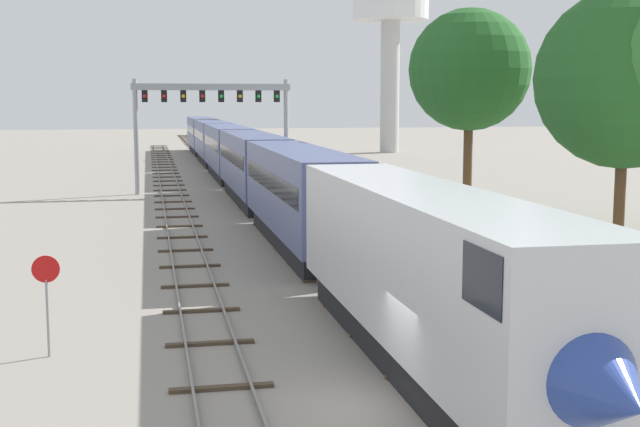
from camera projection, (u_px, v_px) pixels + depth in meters
The scene contains 9 objects.
ground_plane at pixel (379, 408), 19.97m from camera, with size 400.00×400.00×0.00m, color gray.
track_main at pixel (228, 178), 78.67m from camera, with size 2.60×200.00×0.16m.
track_near at pixel (174, 205), 58.15m from camera, with size 2.60×160.00×0.16m.
passenger_train at pixel (238, 156), 69.54m from camera, with size 3.04×114.72×4.80m.
signal_gantry at pixel (212, 109), 65.57m from camera, with size 12.10×0.49×8.74m.
water_tower at pixel (391, 13), 115.63m from camera, with size 10.44×10.44×23.60m.
stop_sign at pixel (47, 291), 23.72m from camera, with size 0.76×0.08×2.88m.
trackside_tree_left at pixel (625, 79), 42.11m from camera, with size 8.90×8.90×12.63m.
trackside_tree_mid at pixel (470, 70), 52.50m from camera, with size 7.50×7.50×12.75m.
Camera 1 is at (-5.14, -18.55, 7.13)m, focal length 48.08 mm.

